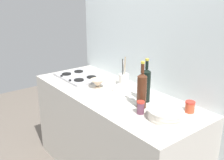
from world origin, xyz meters
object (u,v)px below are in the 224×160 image
Objects in this scene: condiment_jar_front at (141,107)px; condiment_jar_rear at (190,107)px; butter_dish at (122,89)px; utensil_crock at (124,79)px; plate_stack at (166,114)px; mixing_bowl at (98,83)px; stovetop_hob at (79,77)px; wine_bottle_leftmost at (146,85)px; wine_bottle_mid_left at (142,90)px.

condiment_jar_front reaches higher than condiment_jar_rear.
butter_dish is 0.20m from utensil_crock.
plate_stack is 0.83m from mixing_bowl.
plate_stack is 0.77m from utensil_crock.
condiment_jar_rear is at bearing 80.06° from plate_stack.
utensil_crock is 3.16× the size of condiment_jar_rear.
condiment_jar_front is at bearing -124.27° from condiment_jar_rear.
butter_dish is at bearing 23.12° from mixing_bowl.
wine_bottle_leftmost is at bearing 7.63° from stovetop_hob.
wine_bottle_leftmost is at bearing -162.07° from condiment_jar_rear.
condiment_jar_rear reaches higher than mixing_bowl.
plate_stack is 0.94× the size of utensil_crock.
stovetop_hob is 0.61m from butter_dish.
condiment_jar_rear is (0.36, 0.12, -0.10)m from wine_bottle_leftmost.
utensil_crock is 0.77m from condiment_jar_rear.
wine_bottle_mid_left reaches higher than utensil_crock.
plate_stack is 1.93× the size of butter_dish.
utensil_crock reaches higher than mixing_bowl.
condiment_jar_front is (-0.17, -0.09, 0.01)m from plate_stack.
stovetop_hob is 1.84× the size of utensil_crock.
mixing_bowl is at bearing -111.62° from utensil_crock.
plate_stack is at bearing -19.24° from wine_bottle_leftmost.
plate_stack is at bearing 0.32° from stovetop_hob.
butter_dish is (-0.28, -0.03, -0.12)m from wine_bottle_leftmost.
condiment_jar_rear reaches higher than stovetop_hob.
plate_stack is 2.98× the size of condiment_jar_rear.
wine_bottle_mid_left is at bearing 1.62° from mixing_bowl.
mixing_bowl is (-0.58, -0.02, -0.10)m from wine_bottle_mid_left.
wine_bottle_mid_left is (0.06, -0.11, 0.00)m from wine_bottle_leftmost.
plate_stack is 0.28m from wine_bottle_mid_left.
wine_bottle_leftmost is at bearing 13.99° from mixing_bowl.
stovetop_hob is 5.12× the size of condiment_jar_front.
stovetop_hob is 1.37× the size of wine_bottle_mid_left.
wine_bottle_mid_left is (-0.25, -0.00, 0.11)m from plate_stack.
wine_bottle_mid_left reaches higher than condiment_jar_rear.
utensil_crock is (-0.73, 0.23, 0.03)m from plate_stack.
wine_bottle_leftmost reaches higher than condiment_jar_rear.
condiment_jar_front is 1.14× the size of condiment_jar_rear.
plate_stack is 0.70× the size of wine_bottle_mid_left.
wine_bottle_leftmost is 3.66× the size of condiment_jar_front.
utensil_crock reaches higher than stovetop_hob.
wine_bottle_leftmost reaches higher than mixing_bowl.
condiment_jar_front is (0.42, -0.17, 0.02)m from butter_dish.
condiment_jar_rear reaches higher than butter_dish.
wine_bottle_mid_left is 4.26× the size of condiment_jar_rear.
condiment_jar_rear is at bearing 37.69° from wine_bottle_mid_left.
utensil_crock is at bearing 151.00° from condiment_jar_front.
wine_bottle_leftmost is (-0.32, 0.11, 0.11)m from plate_stack.
mixing_bowl reaches higher than stovetop_hob.
plate_stack is at bearing -99.94° from condiment_jar_rear.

